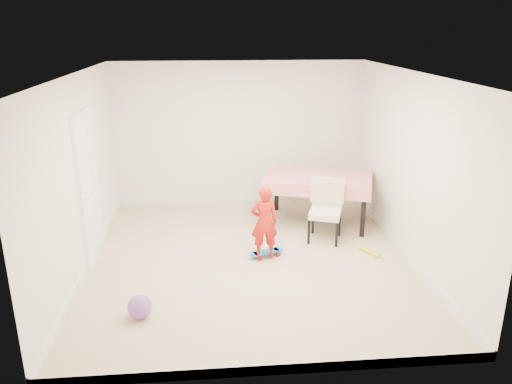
{
  "coord_description": "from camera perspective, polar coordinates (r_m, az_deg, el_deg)",
  "views": [
    {
      "loc": [
        -0.5,
        -6.44,
        3.18
      ],
      "look_at": [
        0.1,
        0.2,
        0.95
      ],
      "focal_mm": 35.0,
      "sensor_mm": 36.0,
      "label": 1
    }
  ],
  "objects": [
    {
      "name": "dining_table",
      "position": [
        8.43,
        7.0,
        -0.83
      ],
      "size": [
        1.99,
        1.57,
        0.82
      ],
      "primitive_type": null,
      "rotation": [
        0.0,
        0.0,
        -0.31
      ],
      "color": "red",
      "rests_on": "ground"
    },
    {
      "name": "wall_back",
      "position": [
        9.13,
        -1.93,
        6.61
      ],
      "size": [
        4.5,
        0.04,
        2.6
      ],
      "primitive_type": "cube",
      "color": "silver",
      "rests_on": "ground"
    },
    {
      "name": "baseboard_left",
      "position": [
        7.36,
        -18.48,
        -7.61
      ],
      "size": [
        0.02,
        5.0,
        0.12
      ],
      "primitive_type": "cube",
      "color": "white",
      "rests_on": "ground"
    },
    {
      "name": "ground",
      "position": [
        7.2,
        -0.65,
        -7.72
      ],
      "size": [
        5.0,
        5.0,
        0.0
      ],
      "primitive_type": "plane",
      "color": "tan",
      "rests_on": "ground"
    },
    {
      "name": "foam_toy",
      "position": [
        7.55,
        12.75,
        -6.65
      ],
      "size": [
        0.26,
        0.37,
        0.06
      ],
      "primitive_type": "cylinder",
      "rotation": [
        1.57,
        0.0,
        0.56
      ],
      "color": "yellow",
      "rests_on": "ground"
    },
    {
      "name": "wall_left",
      "position": [
        6.92,
        -19.43,
        1.67
      ],
      "size": [
        0.04,
        5.0,
        2.6
      ],
      "primitive_type": "cube",
      "color": "silver",
      "rests_on": "ground"
    },
    {
      "name": "skateboard",
      "position": [
        7.27,
        1.18,
        -7.07
      ],
      "size": [
        0.57,
        0.37,
        0.08
      ],
      "primitive_type": null,
      "rotation": [
        0.0,
        0.0,
        0.36
      ],
      "color": "#1C77F0",
      "rests_on": "ground"
    },
    {
      "name": "ceiling",
      "position": [
        6.48,
        -0.74,
        13.19
      ],
      "size": [
        4.5,
        5.0,
        0.04
      ],
      "primitive_type": "cube",
      "color": "white",
      "rests_on": "wall_back"
    },
    {
      "name": "door",
      "position": [
        7.28,
        -18.6,
        0.28
      ],
      "size": [
        0.11,
        0.94,
        2.11
      ],
      "primitive_type": "cube",
      "color": "white",
      "rests_on": "ground"
    },
    {
      "name": "wall_front",
      "position": [
        4.41,
        1.87,
        -6.76
      ],
      "size": [
        4.5,
        0.04,
        2.6
      ],
      "primitive_type": "cube",
      "color": "silver",
      "rests_on": "ground"
    },
    {
      "name": "baseboard_back",
      "position": [
        9.47,
        -1.86,
        -0.74
      ],
      "size": [
        4.5,
        0.02,
        0.12
      ],
      "primitive_type": "cube",
      "color": "white",
      "rests_on": "ground"
    },
    {
      "name": "child",
      "position": [
        7.01,
        0.94,
        -3.73
      ],
      "size": [
        0.4,
        0.27,
        1.05
      ],
      "primitive_type": "imported",
      "rotation": [
        0.0,
        0.0,
        3.18
      ],
      "color": "red",
      "rests_on": "ground"
    },
    {
      "name": "dining_chair",
      "position": [
        7.72,
        7.93,
        -2.19
      ],
      "size": [
        0.69,
        0.74,
        0.95
      ],
      "primitive_type": null,
      "rotation": [
        0.0,
        0.0,
        -0.35
      ],
      "color": "silver",
      "rests_on": "ground"
    },
    {
      "name": "baseboard_right",
      "position": [
        7.66,
        16.4,
        -6.34
      ],
      "size": [
        0.02,
        5.0,
        0.12
      ],
      "primitive_type": "cube",
      "color": "white",
      "rests_on": "ground"
    },
    {
      "name": "balloon",
      "position": [
        5.97,
        -13.15,
        -12.67
      ],
      "size": [
        0.28,
        0.28,
        0.28
      ],
      "primitive_type": "sphere",
      "color": "purple",
      "rests_on": "ground"
    },
    {
      "name": "wall_right",
      "position": [
        7.24,
        17.2,
        2.61
      ],
      "size": [
        0.04,
        5.0,
        2.6
      ],
      "primitive_type": "cube",
      "color": "silver",
      "rests_on": "ground"
    },
    {
      "name": "baseboard_front",
      "position": [
        5.06,
        1.73,
        -19.62
      ],
      "size": [
        4.5,
        0.02,
        0.12
      ],
      "primitive_type": "cube",
      "color": "white",
      "rests_on": "ground"
    }
  ]
}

